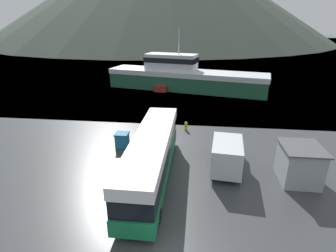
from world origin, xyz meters
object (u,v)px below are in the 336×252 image
object	(u,v)px
tour_bus	(152,155)
delivery_van	(227,153)
storage_bin	(122,140)
fishing_boat	(184,76)
dock_kiosk	(299,164)
small_boat	(164,86)

from	to	relation	value
tour_bus	delivery_van	bearing A→B (deg)	20.84
tour_bus	storage_bin	world-z (taller)	tour_bus
fishing_boat	delivery_van	bearing A→B (deg)	23.74
tour_bus	fishing_boat	distance (m)	27.35
tour_bus	dock_kiosk	distance (m)	10.37
tour_bus	small_boat	bearing A→B (deg)	95.46
dock_kiosk	small_boat	distance (m)	29.62
fishing_boat	dock_kiosk	distance (m)	28.11
storage_bin	fishing_boat	bearing A→B (deg)	79.33
fishing_boat	small_boat	bearing A→B (deg)	-80.13
small_boat	storage_bin	bearing A→B (deg)	-86.50
fishing_boat	tour_bus	bearing A→B (deg)	11.72
delivery_van	dock_kiosk	size ratio (longest dim) A/B	1.82
fishing_boat	small_boat	size ratio (longest dim) A/B	4.71
delivery_van	dock_kiosk	distance (m)	5.04
tour_bus	dock_kiosk	xyz separation A→B (m)	(10.31, 0.96, -0.56)
storage_bin	tour_bus	bearing A→B (deg)	-53.62
tour_bus	fishing_boat	world-z (taller)	fishing_boat
storage_bin	small_boat	size ratio (longest dim) A/B	0.24
storage_bin	small_boat	world-z (taller)	storage_bin
dock_kiosk	small_boat	bearing A→B (deg)	116.19
delivery_van	fishing_boat	bearing A→B (deg)	106.45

